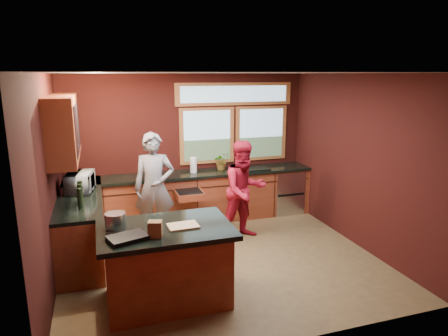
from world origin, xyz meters
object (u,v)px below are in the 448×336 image
person_grey (154,187)px  person_red (244,190)px  stock_pot (115,221)px  cutting_board (183,226)px  island (167,264)px

person_grey → person_red: person_grey is taller
person_red → stock_pot: (-2.11, -1.37, 0.21)m
cutting_board → person_red: bearing=49.1°
person_grey → cutting_board: person_grey is taller
stock_pot → person_red: bearing=33.0°
stock_pot → person_grey: bearing=68.4°
person_red → stock_pot: size_ratio=6.86×
cutting_board → island: bearing=166.0°
stock_pot → cutting_board: bearing=-14.9°
cutting_board → stock_pot: bearing=165.1°
person_grey → stock_pot: (-0.69, -1.75, 0.14)m
island → person_grey: person_grey is taller
person_red → person_grey: bearing=155.0°
island → person_red: bearing=44.3°
island → person_red: (1.56, 1.52, 0.34)m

